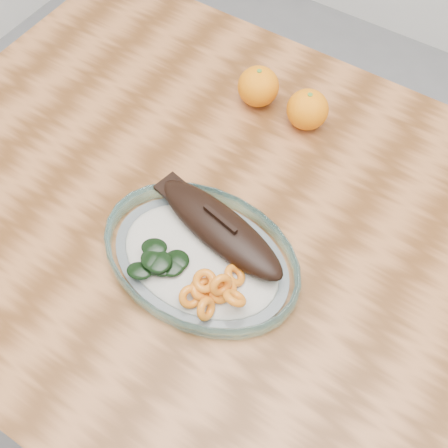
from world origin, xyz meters
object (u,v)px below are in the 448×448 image
at_px(orange_left, 258,86).
at_px(orange_right, 308,110).
at_px(plated_meal, 201,255).
at_px(dining_table, 255,268).

xyz_separation_m(orange_left, orange_right, (0.09, -0.00, -0.00)).
distance_m(plated_meal, orange_right, 0.31).
distance_m(dining_table, orange_right, 0.27).
relative_size(orange_left, orange_right, 1.02).
relative_size(dining_table, orange_left, 17.35).
distance_m(plated_meal, orange_left, 0.32).
bearing_deg(dining_table, plated_meal, -120.76).
xyz_separation_m(plated_meal, orange_right, (-0.00, 0.31, 0.02)).
bearing_deg(orange_right, dining_table, -78.31).
distance_m(orange_left, orange_right, 0.09).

